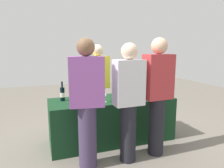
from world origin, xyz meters
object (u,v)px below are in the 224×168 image
object	(u,v)px
wine_glass_1	(105,96)
guest_0	(87,100)
guest_1	(129,99)
wine_bottle_2	(84,91)
wine_bottle_5	(149,88)
wine_bottle_4	(142,87)
wine_glass_3	(137,93)
wine_bottle_0	(62,94)
wine_bottle_3	(130,89)
wine_glass_0	(71,98)
wine_glass_2	(116,94)
wine_bottle_1	(78,93)
server_pouring	(98,84)
wine_glass_4	(148,92)
guest_2	(158,93)

from	to	relation	value
wine_glass_1	guest_0	bearing A→B (deg)	-128.93
guest_0	guest_1	size ratio (longest dim) A/B	1.03
wine_bottle_2	wine_bottle_5	size ratio (longest dim) A/B	1.02
wine_bottle_4	wine_glass_3	xyz separation A→B (m)	(-0.27, -0.33, -0.02)
wine_bottle_0	wine_bottle_5	world-z (taller)	wine_bottle_5
wine_bottle_2	wine_bottle_5	xyz separation A→B (m)	(1.21, -0.04, -0.00)
wine_bottle_3	wine_bottle_5	bearing A→B (deg)	-11.10
wine_glass_0	wine_glass_2	bearing A→B (deg)	-2.11
wine_bottle_5	guest_1	xyz separation A→B (m)	(-0.79, -0.83, 0.04)
wine_bottle_4	wine_bottle_5	size ratio (longest dim) A/B	0.98
wine_bottle_1	guest_0	distance (m)	0.78
wine_bottle_3	guest_0	distance (m)	1.31
wine_bottle_1	guest_1	world-z (taller)	guest_1
wine_bottle_1	wine_bottle_4	world-z (taller)	wine_bottle_4
server_pouring	wine_bottle_4	bearing A→B (deg)	144.44
wine_glass_1	wine_bottle_0	bearing A→B (deg)	153.92
wine_bottle_0	wine_glass_0	xyz separation A→B (m)	(0.10, -0.24, -0.02)
server_pouring	guest_0	xyz separation A→B (m)	(-0.50, -1.27, 0.03)
wine_glass_0	guest_1	bearing A→B (deg)	-41.19
wine_glass_2	server_pouring	distance (m)	0.75
wine_bottle_3	server_pouring	xyz separation A→B (m)	(-0.50, 0.42, 0.04)
wine_bottle_3	wine_glass_3	world-z (taller)	wine_bottle_3
wine_bottle_3	wine_glass_2	distance (m)	0.51
wine_glass_3	wine_glass_4	size ratio (longest dim) A/B	0.98
wine_bottle_1	wine_glass_4	world-z (taller)	wine_bottle_1
wine_bottle_5	wine_glass_1	bearing A→B (deg)	-163.15
wine_bottle_4	guest_2	bearing A→B (deg)	-103.37
wine_bottle_5	wine_glass_0	distance (m)	1.49
wine_bottle_2	wine_bottle_4	world-z (taller)	wine_bottle_2
guest_0	wine_bottle_4	bearing A→B (deg)	43.24
server_pouring	wine_glass_2	bearing A→B (deg)	91.85
server_pouring	wine_glass_1	bearing A→B (deg)	76.53
wine_bottle_1	wine_bottle_3	xyz separation A→B (m)	(0.97, 0.08, -0.00)
wine_bottle_4	wine_glass_2	size ratio (longest dim) A/B	2.33
wine_glass_0	wine_glass_3	size ratio (longest dim) A/B	0.91
wine_bottle_2	wine_glass_0	distance (m)	0.38
guest_0	guest_2	distance (m)	1.04
wine_glass_1	wine_glass_3	world-z (taller)	wine_glass_3
wine_bottle_1	wine_glass_2	world-z (taller)	wine_bottle_1
wine_bottle_1	wine_glass_3	bearing A→B (deg)	-15.19
wine_bottle_4	guest_1	bearing A→B (deg)	-127.39
wine_bottle_5	wine_bottle_4	bearing A→B (deg)	150.49
wine_bottle_5	wine_glass_0	bearing A→B (deg)	-171.31
server_pouring	wine_bottle_5	bearing A→B (deg)	144.47
wine_bottle_4	guest_0	size ratio (longest dim) A/B	0.19
wine_bottle_3	wine_glass_4	size ratio (longest dim) A/B	2.11
wine_bottle_3	wine_glass_2	world-z (taller)	wine_bottle_3
wine_glass_1	guest_2	size ratio (longest dim) A/B	0.08
wine_glass_2	wine_glass_4	bearing A→B (deg)	-3.89
wine_glass_3	wine_glass_1	bearing A→B (deg)	-177.93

